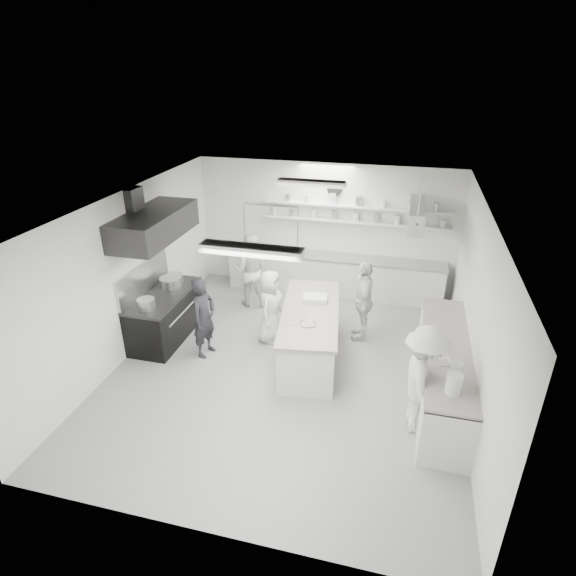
% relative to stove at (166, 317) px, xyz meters
% --- Properties ---
extents(floor, '(6.00, 7.00, 0.02)m').
position_rel_stove_xyz_m(floor, '(2.60, -0.40, -0.46)').
color(floor, gray).
rests_on(floor, ground).
extents(ceiling, '(6.00, 7.00, 0.02)m').
position_rel_stove_xyz_m(ceiling, '(2.60, -0.40, 2.56)').
color(ceiling, white).
rests_on(ceiling, wall_back).
extents(wall_back, '(6.00, 0.04, 3.00)m').
position_rel_stove_xyz_m(wall_back, '(2.60, 3.10, 1.05)').
color(wall_back, silver).
rests_on(wall_back, floor).
extents(wall_front, '(6.00, 0.04, 3.00)m').
position_rel_stove_xyz_m(wall_front, '(2.60, -3.90, 1.05)').
color(wall_front, silver).
rests_on(wall_front, floor).
extents(wall_left, '(0.04, 7.00, 3.00)m').
position_rel_stove_xyz_m(wall_left, '(-0.40, -0.40, 1.05)').
color(wall_left, silver).
rests_on(wall_left, floor).
extents(wall_right, '(0.04, 7.00, 3.00)m').
position_rel_stove_xyz_m(wall_right, '(5.60, -0.40, 1.05)').
color(wall_right, silver).
rests_on(wall_right, floor).
extents(stove, '(0.80, 1.80, 0.90)m').
position_rel_stove_xyz_m(stove, '(0.00, 0.00, 0.00)').
color(stove, black).
rests_on(stove, floor).
extents(exhaust_hood, '(0.85, 2.00, 0.50)m').
position_rel_stove_xyz_m(exhaust_hood, '(0.00, -0.00, 1.90)').
color(exhaust_hood, '#262626').
rests_on(exhaust_hood, wall_left).
extents(back_counter, '(5.00, 0.60, 0.92)m').
position_rel_stove_xyz_m(back_counter, '(2.90, 2.80, 0.01)').
color(back_counter, silver).
rests_on(back_counter, floor).
extents(shelf_lower, '(4.20, 0.26, 0.04)m').
position_rel_stove_xyz_m(shelf_lower, '(3.30, 2.97, 1.30)').
color(shelf_lower, silver).
rests_on(shelf_lower, wall_back).
extents(shelf_upper, '(4.20, 0.26, 0.04)m').
position_rel_stove_xyz_m(shelf_upper, '(3.30, 2.97, 1.65)').
color(shelf_upper, silver).
rests_on(shelf_upper, wall_back).
extents(pass_through_window, '(1.30, 0.04, 1.00)m').
position_rel_stove_xyz_m(pass_through_window, '(1.30, 3.08, 1.00)').
color(pass_through_window, black).
rests_on(pass_through_window, wall_back).
extents(wall_clock, '(0.32, 0.05, 0.32)m').
position_rel_stove_xyz_m(wall_clock, '(2.80, 3.06, 2.00)').
color(wall_clock, silver).
rests_on(wall_clock, wall_back).
extents(right_counter, '(0.74, 3.30, 0.94)m').
position_rel_stove_xyz_m(right_counter, '(5.25, -0.60, 0.02)').
color(right_counter, silver).
rests_on(right_counter, floor).
extents(pot_rack, '(0.30, 1.60, 0.40)m').
position_rel_stove_xyz_m(pot_rack, '(4.60, 2.00, 1.85)').
color(pot_rack, '#AAABAE').
rests_on(pot_rack, ceiling).
extents(light_fixture_front, '(1.30, 0.25, 0.10)m').
position_rel_stove_xyz_m(light_fixture_front, '(2.60, -2.20, 2.49)').
color(light_fixture_front, silver).
rests_on(light_fixture_front, ceiling).
extents(light_fixture_rear, '(1.30, 0.25, 0.10)m').
position_rel_stove_xyz_m(light_fixture_rear, '(2.60, 1.40, 2.49)').
color(light_fixture_rear, silver).
rests_on(light_fixture_rear, ceiling).
extents(prep_island, '(1.28, 2.59, 0.92)m').
position_rel_stove_xyz_m(prep_island, '(2.91, 0.03, 0.01)').
color(prep_island, silver).
rests_on(prep_island, floor).
extents(stove_pot, '(0.43, 0.43, 0.23)m').
position_rel_stove_xyz_m(stove_pot, '(0.00, 0.36, 0.58)').
color(stove_pot, '#AAABAE').
rests_on(stove_pot, stove).
extents(cook_stove, '(0.48, 0.63, 1.55)m').
position_rel_stove_xyz_m(cook_stove, '(1.00, -0.37, 0.33)').
color(cook_stove, black).
rests_on(cook_stove, floor).
extents(cook_back, '(0.89, 0.74, 1.66)m').
position_rel_stove_xyz_m(cook_back, '(1.19, 1.77, 0.38)').
color(cook_back, silver).
rests_on(cook_back, floor).
extents(cook_island_left, '(0.52, 0.75, 1.47)m').
position_rel_stove_xyz_m(cook_island_left, '(2.04, 0.41, 0.29)').
color(cook_island_left, silver).
rests_on(cook_island_left, floor).
extents(cook_island_right, '(0.48, 0.99, 1.63)m').
position_rel_stove_xyz_m(cook_island_right, '(3.77, 0.95, 0.37)').
color(cook_island_right, silver).
rests_on(cook_island_right, floor).
extents(cook_right, '(0.80, 1.20, 1.73)m').
position_rel_stove_xyz_m(cook_right, '(4.88, -1.46, 0.42)').
color(cook_right, silver).
rests_on(cook_right, floor).
extents(bowl_island_a, '(0.35, 0.35, 0.07)m').
position_rel_stove_xyz_m(bowl_island_a, '(2.96, -0.45, 0.50)').
color(bowl_island_a, '#AAABAE').
rests_on(bowl_island_a, prep_island).
extents(bowl_island_b, '(0.23, 0.23, 0.06)m').
position_rel_stove_xyz_m(bowl_island_b, '(2.71, -0.50, 0.50)').
color(bowl_island_b, silver).
rests_on(bowl_island_b, prep_island).
extents(bowl_right, '(0.29, 0.29, 0.06)m').
position_rel_stove_xyz_m(bowl_right, '(5.17, -1.08, 0.52)').
color(bowl_right, silver).
rests_on(bowl_right, right_counter).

